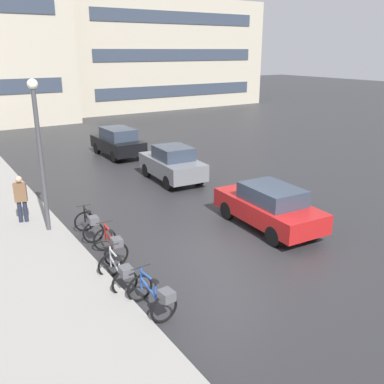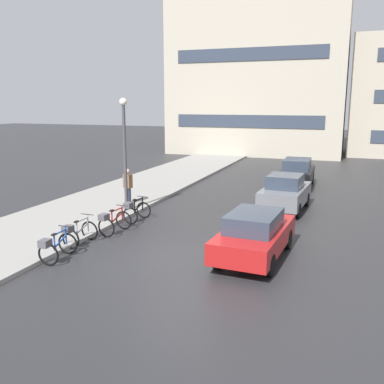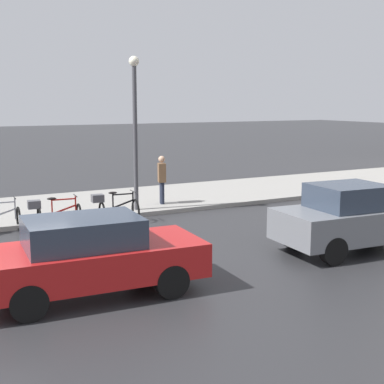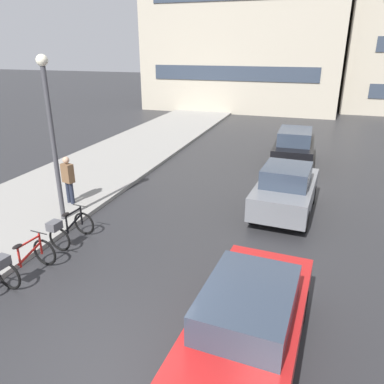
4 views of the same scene
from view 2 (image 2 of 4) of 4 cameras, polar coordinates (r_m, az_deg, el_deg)
name	(u,v)px [view 2 (image 2 of 4)]	position (r m, az deg, el deg)	size (l,w,h in m)	color
ground_plane	(176,257)	(13.61, -2.10, -8.69)	(140.00, 140.00, 0.00)	#28282B
sidewalk_kerb	(145,186)	(24.79, -6.24, 0.82)	(4.80, 60.00, 0.14)	gray
bicycle_nearest	(55,247)	(13.76, -17.77, -6.95)	(0.78, 1.40, 0.97)	black
bicycle_second	(77,232)	(15.01, -15.03, -5.24)	(0.74, 1.38, 0.97)	black
bicycle_third	(113,221)	(16.01, -10.53, -3.88)	(0.82, 1.46, 0.97)	black
bicycle_farthest	(135,210)	(17.51, -7.59, -2.42)	(0.77, 1.38, 0.97)	black
car_red	(255,234)	(13.47, 8.36, -5.60)	(1.98, 4.20, 1.49)	#AD1919
car_grey	(285,193)	(19.65, 12.31, -0.07)	(1.97, 3.83, 1.64)	slate
car_black	(297,173)	(25.36, 13.80, 2.54)	(1.79, 3.96, 1.63)	black
pedestrian	(128,185)	(20.08, -8.55, 0.88)	(0.45, 0.35, 1.78)	#1E2333
streetlamp	(125,145)	(18.54, -8.98, 6.17)	(0.32, 0.32, 4.97)	#424247
building_facade_main	(260,59)	(43.13, 9.12, 17.06)	(15.88, 9.70, 17.63)	#B2A893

